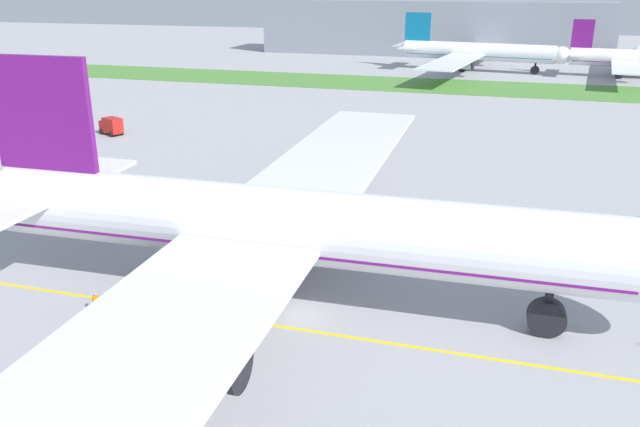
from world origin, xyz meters
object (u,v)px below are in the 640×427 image
(service_truck_baggage_loader, at_px, (111,126))
(ground_crew_wingwalker_port, at_px, (96,301))
(parked_airliner_far_left, at_px, (475,52))
(airliner_foreground, at_px, (281,226))
(parked_airliner_far_centre, at_px, (629,59))

(service_truck_baggage_loader, bearing_deg, ground_crew_wingwalker_port, -57.47)
(parked_airliner_far_left, bearing_deg, ground_crew_wingwalker_port, -96.55)
(ground_crew_wingwalker_port, bearing_deg, parked_airliner_far_left, 83.45)
(airliner_foreground, height_order, service_truck_baggage_loader, airliner_foreground)
(service_truck_baggage_loader, height_order, parked_airliner_far_left, parked_airliner_far_left)
(service_truck_baggage_loader, distance_m, parked_airliner_far_left, 113.01)
(parked_airliner_far_left, bearing_deg, service_truck_baggage_loader, -117.63)
(service_truck_baggage_loader, distance_m, parked_airliner_far_centre, 134.61)
(airliner_foreground, xyz_separation_m, service_truck_baggage_loader, (-47.86, 48.20, -4.88))
(service_truck_baggage_loader, xyz_separation_m, parked_airliner_far_left, (52.38, 100.06, 3.79))
(parked_airliner_far_left, bearing_deg, parked_airliner_far_centre, -3.28)
(ground_crew_wingwalker_port, height_order, parked_airliner_far_centre, parked_airliner_far_centre)
(ground_crew_wingwalker_port, distance_m, parked_airliner_far_left, 155.47)
(ground_crew_wingwalker_port, bearing_deg, service_truck_baggage_loader, 122.53)
(airliner_foreground, height_order, parked_airliner_far_left, airliner_foreground)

